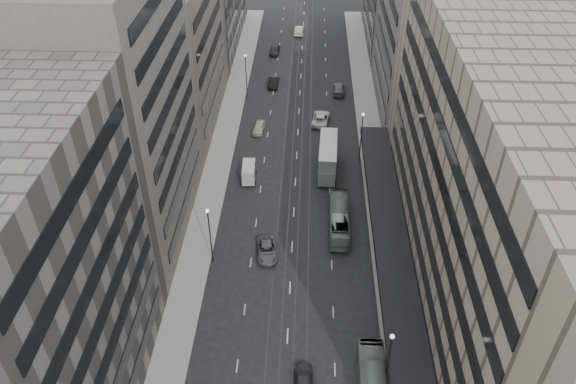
% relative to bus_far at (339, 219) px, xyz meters
% --- Properties ---
extents(ground, '(220.00, 220.00, 0.00)m').
position_rel_bus_far_xyz_m(ground, '(-6.04, -19.11, -1.47)').
color(ground, black).
rests_on(ground, ground).
extents(sidewalk_right, '(4.00, 125.00, 0.15)m').
position_rel_bus_far_xyz_m(sidewalk_right, '(5.96, 18.39, -1.39)').
color(sidewalk_right, gray).
rests_on(sidewalk_right, ground).
extents(sidewalk_left, '(4.00, 125.00, 0.15)m').
position_rel_bus_far_xyz_m(sidewalk_left, '(-18.04, 18.39, -1.39)').
color(sidewalk_left, gray).
rests_on(sidewalk_left, ground).
extents(department_store, '(19.20, 60.00, 30.00)m').
position_rel_bus_far_xyz_m(department_store, '(15.41, -11.11, 13.48)').
color(department_store, '#786D57').
rests_on(department_store, ground).
extents(building_right_mid, '(15.00, 28.00, 24.00)m').
position_rel_bus_far_xyz_m(building_right_mid, '(15.46, 32.89, 10.53)').
color(building_right_mid, '#524D47').
rests_on(building_right_mid, ground).
extents(building_left_a, '(15.00, 28.00, 30.00)m').
position_rel_bus_far_xyz_m(building_left_a, '(-27.54, -27.11, 13.53)').
color(building_left_a, '#64605A').
rests_on(building_left_a, ground).
extents(building_left_b, '(15.00, 26.00, 34.00)m').
position_rel_bus_far_xyz_m(building_left_b, '(-27.54, -0.11, 15.53)').
color(building_left_b, '#524D47').
rests_on(building_left_b, ground).
extents(building_left_c, '(15.00, 28.00, 25.00)m').
position_rel_bus_far_xyz_m(building_left_c, '(-27.54, 26.89, 11.03)').
color(building_left_c, '#706257').
rests_on(building_left_c, ground).
extents(lamp_right_near, '(0.44, 0.44, 8.32)m').
position_rel_bus_far_xyz_m(lamp_right_near, '(3.66, -24.11, 3.74)').
color(lamp_right_near, '#262628').
rests_on(lamp_right_near, ground).
extents(lamp_right_far, '(0.44, 0.44, 8.32)m').
position_rel_bus_far_xyz_m(lamp_right_far, '(3.66, 15.89, 3.74)').
color(lamp_right_far, '#262628').
rests_on(lamp_right_far, ground).
extents(lamp_left_near, '(0.44, 0.44, 8.32)m').
position_rel_bus_far_xyz_m(lamp_left_near, '(-15.74, -7.11, 3.74)').
color(lamp_left_near, '#262628').
rests_on(lamp_left_near, ground).
extents(lamp_left_far, '(0.44, 0.44, 8.32)m').
position_rel_bus_far_xyz_m(lamp_left_far, '(-15.74, 35.89, 3.74)').
color(lamp_left_far, '#262628').
rests_on(lamp_left_far, ground).
extents(bus_far, '(2.65, 10.58, 2.94)m').
position_rel_bus_far_xyz_m(bus_far, '(0.00, 0.00, 0.00)').
color(bus_far, gray).
rests_on(bus_far, ground).
extents(double_decker, '(3.14, 9.19, 4.97)m').
position_rel_bus_far_xyz_m(double_decker, '(-1.34, 12.67, 1.21)').
color(double_decker, slate).
rests_on(double_decker, ground).
extents(panel_van, '(2.16, 4.14, 2.56)m').
position_rel_bus_far_xyz_m(panel_van, '(-12.89, 10.17, -0.06)').
color(panel_van, beige).
rests_on(panel_van, ground).
extents(sedan_2, '(2.97, 5.37, 1.42)m').
position_rel_bus_far_xyz_m(sedan_2, '(-9.15, -5.55, -0.76)').
color(sedan_2, '#58585A').
rests_on(sedan_2, ground).
extents(sedan_3, '(2.17, 4.97, 1.42)m').
position_rel_bus_far_xyz_m(sedan_3, '(-4.22, -24.13, -0.76)').
color(sedan_3, '#27282A').
rests_on(sedan_3, ground).
extents(sedan_4, '(2.13, 4.47, 1.47)m').
position_rel_bus_far_xyz_m(sedan_4, '(-12.57, 23.82, -0.73)').
color(sedan_4, beige).
rests_on(sedan_4, ground).
extents(sedan_5, '(1.89, 4.95, 1.61)m').
position_rel_bus_far_xyz_m(sedan_5, '(-11.08, 40.51, -0.66)').
color(sedan_5, black).
rests_on(sedan_5, ground).
extents(sedan_6, '(3.48, 6.20, 1.64)m').
position_rel_bus_far_xyz_m(sedan_6, '(-2.22, 27.19, -0.65)').
color(sedan_6, silver).
rests_on(sedan_6, ground).
extents(sedan_7, '(2.35, 5.37, 1.54)m').
position_rel_bus_far_xyz_m(sedan_7, '(1.18, 38.33, -0.70)').
color(sedan_7, '#575759').
rests_on(sedan_7, ground).
extents(sedan_8, '(2.14, 4.86, 1.63)m').
position_rel_bus_far_xyz_m(sedan_8, '(-11.76, 55.42, -0.66)').
color(sedan_8, '#252527').
rests_on(sedan_8, ground).
extents(sedan_9, '(2.15, 5.30, 1.71)m').
position_rel_bus_far_xyz_m(sedan_9, '(-6.92, 66.41, -0.61)').
color(sedan_9, beige).
rests_on(sedan_9, ground).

